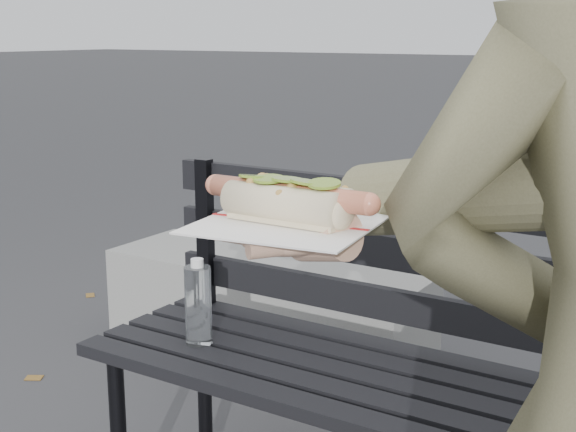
{
  "coord_description": "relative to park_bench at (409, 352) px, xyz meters",
  "views": [
    {
      "loc": [
        0.6,
        -0.67,
        1.21
      ],
      "look_at": [
        0.13,
        0.06,
        1.01
      ],
      "focal_mm": 50.0,
      "sensor_mm": 36.0,
      "label": 1
    }
  ],
  "objects": [
    {
      "name": "park_bench",
      "position": [
        0.0,
        0.0,
        0.0
      ],
      "size": [
        1.5,
        0.44,
        0.88
      ],
      "color": "black",
      "rests_on": "ground"
    },
    {
      "name": "concrete_block",
      "position": [
        -0.9,
        0.77,
        -0.32
      ],
      "size": [
        1.2,
        0.4,
        0.4
      ],
      "primitive_type": "cube",
      "color": "slate",
      "rests_on": "ground"
    },
    {
      "name": "held_hotdog",
      "position": [
        0.38,
        -0.74,
        0.52
      ],
      "size": [
        0.62,
        0.3,
        0.2
      ],
      "color": "brown"
    }
  ]
}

